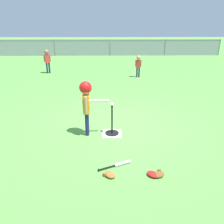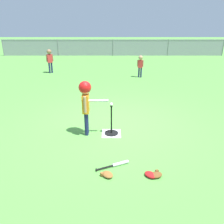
{
  "view_description": "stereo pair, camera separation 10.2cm",
  "coord_description": "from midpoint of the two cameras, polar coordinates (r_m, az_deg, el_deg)",
  "views": [
    {
      "loc": [
        -0.18,
        -5.31,
        2.52
      ],
      "look_at": [
        -0.09,
        -0.49,
        0.55
      ],
      "focal_mm": 36.71,
      "sensor_mm": 36.0,
      "label": 1
    },
    {
      "loc": [
        -0.08,
        -5.31,
        2.52
      ],
      "look_at": [
        -0.09,
        -0.49,
        0.55
      ],
      "focal_mm": 36.71,
      "sensor_mm": 36.0,
      "label": 2
    }
  ],
  "objects": [
    {
      "name": "fielder_deep_left",
      "position": [
        10.68,
        7.52,
        11.92
      ],
      "size": [
        0.29,
        0.2,
        1.0
      ],
      "color": "#191E4C",
      "rests_on": "ground_plane"
    },
    {
      "name": "glove_by_plate",
      "position": [
        4.07,
        -0.31,
        -15.3
      ],
      "size": [
        0.26,
        0.27,
        0.07
      ],
      "color": "brown",
      "rests_on": "ground_plane"
    },
    {
      "name": "glove_near_bats",
      "position": [
        4.13,
        10.47,
        -15.12
      ],
      "size": [
        0.27,
        0.27,
        0.07
      ],
      "color": "#B21919",
      "rests_on": "ground_plane"
    },
    {
      "name": "batter_child",
      "position": [
        5.1,
        -5.86,
        3.68
      ],
      "size": [
        0.65,
        0.36,
        1.27
      ],
      "color": "#191E4C",
      "rests_on": "ground_plane"
    },
    {
      "name": "spare_bat_silver",
      "position": [
        4.33,
        2.11,
        -12.88
      ],
      "size": [
        0.61,
        0.31,
        0.06
      ],
      "color": "silver",
      "rests_on": "ground_plane"
    },
    {
      "name": "outfield_fence",
      "position": [
        17.23,
        0.61,
        15.88
      ],
      "size": [
        16.06,
        0.06,
        1.15
      ],
      "color": "slate",
      "rests_on": "ground_plane"
    },
    {
      "name": "fielder_deep_center",
      "position": [
        11.88,
        -14.86,
        12.9
      ],
      "size": [
        0.32,
        0.23,
        1.15
      ],
      "color": "#191E4C",
      "rests_on": "ground_plane"
    },
    {
      "name": "home_plate",
      "position": [
        5.43,
        0.54,
        -5.34
      ],
      "size": [
        0.44,
        0.44,
        0.01
      ],
      "primitive_type": "cube",
      "color": "white",
      "rests_on": "ground_plane"
    },
    {
      "name": "glove_tossed_aside",
      "position": [
        4.15,
        11.81,
        -15.06
      ],
      "size": [
        0.27,
        0.24,
        0.07
      ],
      "color": "brown",
      "rests_on": "ground_plane"
    },
    {
      "name": "ground_plane",
      "position": [
        5.87,
        1.38,
        -3.16
      ],
      "size": [
        60.0,
        60.0,
        0.0
      ],
      "primitive_type": "plane",
      "color": "#51933D"
    },
    {
      "name": "baseball_on_tee",
      "position": [
        5.13,
        0.57,
        1.93
      ],
      "size": [
        0.07,
        0.07,
        0.07
      ],
      "primitive_type": "sphere",
      "color": "white",
      "rests_on": "batting_tee"
    },
    {
      "name": "batting_tee",
      "position": [
        5.38,
        0.54,
        -4.32
      ],
      "size": [
        0.32,
        0.32,
        0.7
      ],
      "color": "black",
      "rests_on": "ground_plane"
    }
  ]
}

